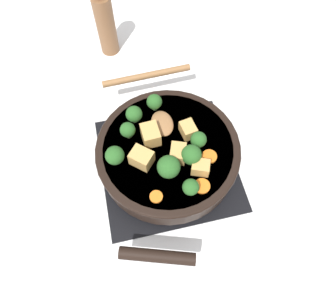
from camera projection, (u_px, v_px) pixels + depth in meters
name	position (u px, v px, depth m)	size (l,w,h in m)	color
ground_plane	(168.00, 165.00, 0.78)	(2.40, 2.40, 0.00)	white
front_burner_grate	(168.00, 162.00, 0.77)	(0.31, 0.31, 0.03)	black
skillet_pan	(168.00, 153.00, 0.72)	(0.40, 0.32, 0.06)	black
wooden_spoon	(153.00, 96.00, 0.76)	(0.19, 0.22, 0.02)	olive
tofu_cube_center_large	(142.00, 158.00, 0.67)	(0.04, 0.04, 0.04)	tan
tofu_cube_near_handle	(188.00, 130.00, 0.70)	(0.04, 0.03, 0.03)	tan
tofu_cube_east_chunk	(151.00, 135.00, 0.69)	(0.05, 0.04, 0.04)	tan
tofu_cube_west_chunk	(201.00, 167.00, 0.66)	(0.04, 0.03, 0.03)	tan
tofu_cube_back_piece	(178.00, 153.00, 0.68)	(0.04, 0.03, 0.03)	tan
broccoli_floret_near_spoon	(169.00, 167.00, 0.65)	(0.05, 0.05, 0.05)	#709956
broccoli_floret_center_top	(154.00, 102.00, 0.73)	(0.03, 0.03, 0.04)	#709956
broccoli_floret_east_rim	(198.00, 140.00, 0.68)	(0.03, 0.03, 0.04)	#709956
broccoli_floret_west_rim	(191.00, 187.00, 0.63)	(0.03, 0.03, 0.04)	#709956
broccoli_floret_north_edge	(115.00, 156.00, 0.66)	(0.04, 0.04, 0.05)	#709956
broccoli_floret_south_cluster	(134.00, 114.00, 0.71)	(0.04, 0.04, 0.04)	#709956
broccoli_floret_mid_floret	(128.00, 130.00, 0.69)	(0.03, 0.03, 0.04)	#709956
broccoli_floret_small_inner	(191.00, 155.00, 0.66)	(0.04, 0.04, 0.05)	#709956
carrot_slice_orange_thin	(156.00, 197.00, 0.64)	(0.03, 0.03, 0.01)	orange
carrot_slice_near_center	(209.00, 157.00, 0.69)	(0.03, 0.03, 0.01)	orange
carrot_slice_edge_slice	(202.00, 186.00, 0.65)	(0.03, 0.03, 0.01)	orange
pepper_mill	(105.00, 23.00, 0.88)	(0.05, 0.05, 0.20)	brown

